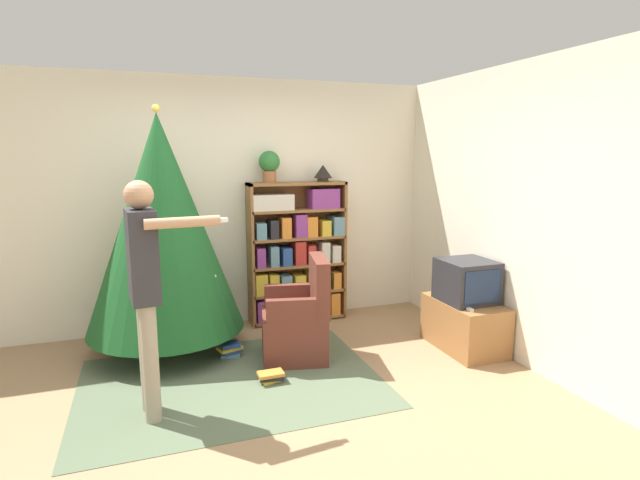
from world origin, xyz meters
The scene contains 15 objects.
ground_plane centered at (0.00, 0.00, 0.00)m, with size 14.00×14.00×0.00m, color #9E7A56.
wall_back centered at (0.00, 1.96, 1.30)m, with size 8.00×0.10×2.60m.
wall_right centered at (2.32, 0.00, 1.30)m, with size 0.10×8.00×2.60m.
area_rug centered at (-0.19, 0.44, 0.00)m, with size 2.36×1.71×0.01m.
bookshelf centered at (0.76, 1.74, 0.75)m, with size 1.06×0.28×1.52m.
tv_stand centered at (2.01, 0.44, 0.23)m, with size 0.48×0.80×0.46m.
television centered at (2.01, 0.43, 0.66)m, with size 0.46×0.47×0.39m.
game_remote centered at (1.86, 0.20, 0.48)m, with size 0.04×0.12×0.02m.
christmas_tree centered at (-0.64, 1.32, 1.20)m, with size 1.41×1.41×2.25m.
armchair centered at (0.47, 0.75, 0.32)m, with size 0.67×0.66×0.92m.
standing_person centered at (-0.80, 0.13, 0.98)m, with size 0.66×0.47×1.66m.
potted_plant centered at (0.46, 1.75, 1.72)m, with size 0.22×0.22×0.33m.
table_lamp centered at (1.06, 1.75, 1.63)m, with size 0.20×0.20×0.18m.
book_pile_near_tree centered at (-0.12, 0.97, 0.06)m, with size 0.24×0.19×0.13m.
book_pile_by_chair centered at (0.11, 0.35, 0.05)m, with size 0.22×0.15×0.09m.
Camera 1 is at (-0.77, -3.35, 1.83)m, focal length 28.00 mm.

